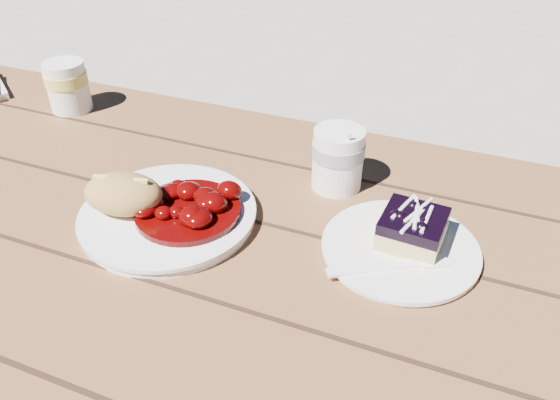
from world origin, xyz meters
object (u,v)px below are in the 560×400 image
at_px(blueberry_cake, 413,228).
at_px(main_plate, 169,216).
at_px(second_cup, 68,87).
at_px(coffee_cup, 338,159).
at_px(picnic_table, 148,310).
at_px(bread_roll, 123,194).
at_px(dessert_plate, 400,249).

bearing_deg(blueberry_cake, main_plate, -164.31).
distance_m(blueberry_cake, second_cup, 0.71).
distance_m(blueberry_cake, coffee_cup, 0.17).
xyz_separation_m(main_plate, second_cup, (-0.36, 0.24, 0.04)).
xyz_separation_m(picnic_table, blueberry_cake, (0.37, 0.11, 0.19)).
bearing_deg(second_cup, bread_roll, -40.07).
distance_m(dessert_plate, coffee_cup, 0.18).
bearing_deg(main_plate, picnic_table, -135.49).
relative_size(main_plate, blueberry_cake, 2.89).
height_order(dessert_plate, blueberry_cake, blueberry_cake).
bearing_deg(bread_roll, second_cup, 139.93).
height_order(picnic_table, blueberry_cake, blueberry_cake).
relative_size(picnic_table, blueberry_cake, 23.77).
relative_size(bread_roll, dessert_plate, 0.55).
relative_size(blueberry_cake, second_cup, 0.88).
distance_m(main_plate, blueberry_cake, 0.34).
relative_size(picnic_table, second_cup, 20.93).
xyz_separation_m(picnic_table, main_plate, (0.04, 0.04, 0.17)).
xyz_separation_m(blueberry_cake, coffee_cup, (-0.13, 0.11, 0.02)).
bearing_deg(coffee_cup, main_plate, -138.05).
relative_size(bread_roll, coffee_cup, 1.16).
bearing_deg(second_cup, picnic_table, -40.31).
relative_size(main_plate, coffee_cup, 2.54).
xyz_separation_m(bread_roll, coffee_cup, (0.25, 0.19, 0.00)).
xyz_separation_m(blueberry_cake, second_cup, (-0.69, 0.17, 0.02)).
height_order(bread_roll, blueberry_cake, bread_roll).
distance_m(picnic_table, blueberry_cake, 0.43).
height_order(bread_roll, coffee_cup, coffee_cup).
bearing_deg(main_plate, second_cup, 146.63).
relative_size(main_plate, dessert_plate, 1.21).
relative_size(picnic_table, coffee_cup, 20.93).
height_order(dessert_plate, second_cup, second_cup).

